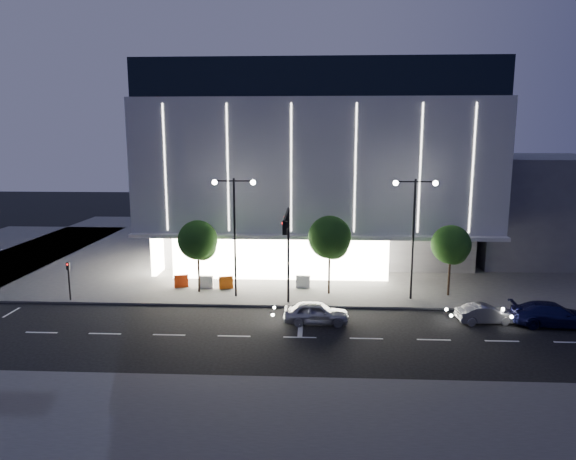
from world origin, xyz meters
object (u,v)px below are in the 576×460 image
at_px(street_lamp_west, 235,220).
at_px(barrier_c, 226,283).
at_px(barrier_d, 303,282).
at_px(tree_mid, 330,240).
at_px(barrier_a, 181,281).
at_px(barrier_b, 206,282).
at_px(traffic_mast, 287,240).
at_px(tree_left, 198,242).
at_px(ped_signal_far, 69,277).
at_px(tree_right, 451,247).
at_px(street_lamp_east, 414,221).
at_px(car_lead, 316,313).
at_px(car_third, 553,315).
at_px(car_second, 485,314).

height_order(street_lamp_west, barrier_c, street_lamp_west).
distance_m(street_lamp_west, barrier_d, 7.67).
relative_size(tree_mid, barrier_a, 5.59).
height_order(street_lamp_west, barrier_b, street_lamp_west).
height_order(street_lamp_west, tree_mid, street_lamp_west).
bearing_deg(traffic_mast, tree_left, 152.16).
bearing_deg(ped_signal_far, tree_left, 15.61).
xyz_separation_m(tree_left, barrier_a, (-1.70, 1.04, -3.38)).
height_order(ped_signal_far, tree_mid, tree_mid).
distance_m(tree_left, barrier_b, 3.52).
bearing_deg(barrier_c, ped_signal_far, 179.43).
xyz_separation_m(ped_signal_far, barrier_b, (9.36, 3.42, -1.24)).
relative_size(tree_right, barrier_b, 5.01).
bearing_deg(traffic_mast, street_lamp_west, 146.35).
relative_size(street_lamp_west, barrier_b, 8.18).
bearing_deg(tree_mid, street_lamp_west, -171.74).
height_order(ped_signal_far, tree_left, tree_left).
relative_size(street_lamp_east, ped_signal_far, 3.00).
xyz_separation_m(car_lead, barrier_d, (-1.00, 7.43, -0.07)).
xyz_separation_m(street_lamp_east, car_third, (8.10, -4.75, -5.21)).
xyz_separation_m(barrier_b, barrier_d, (7.64, 0.45, 0.00)).
bearing_deg(street_lamp_east, tree_mid, 170.31).
distance_m(traffic_mast, car_second, 13.83).
relative_size(traffic_mast, barrier_c, 6.43).
height_order(car_second, barrier_a, car_second).
xyz_separation_m(tree_right, car_lead, (-10.03, -6.09, -3.16)).
bearing_deg(street_lamp_west, car_second, -14.67).
bearing_deg(street_lamp_west, traffic_mast, -33.65).
height_order(street_lamp_west, ped_signal_far, street_lamp_west).
bearing_deg(car_lead, tree_left, 55.64).
bearing_deg(barrier_d, tree_mid, -27.82).
height_order(tree_mid, car_lead, tree_mid).
xyz_separation_m(traffic_mast, car_third, (17.11, -2.09, -4.28)).
distance_m(tree_mid, car_second, 11.95).
height_order(barrier_b, barrier_c, same).
relative_size(traffic_mast, tree_right, 1.28).
bearing_deg(tree_left, barrier_b, 69.73).
relative_size(tree_right, barrier_a, 5.01).
relative_size(traffic_mast, barrier_d, 6.43).
xyz_separation_m(car_third, barrier_d, (-16.10, 7.12, -0.10)).
bearing_deg(car_second, car_lead, 87.28).
bearing_deg(barrier_c, car_second, -36.76).
relative_size(car_lead, car_third, 0.83).
xyz_separation_m(street_lamp_east, barrier_a, (-17.68, 2.06, -5.31)).
bearing_deg(ped_signal_far, car_lead, -11.21).
distance_m(tree_right, barrier_a, 20.98).
bearing_deg(car_second, street_lamp_east, 35.90).
height_order(street_lamp_east, barrier_a, street_lamp_east).
bearing_deg(street_lamp_east, ped_signal_far, -176.56).
height_order(ped_signal_far, barrier_b, ped_signal_far).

